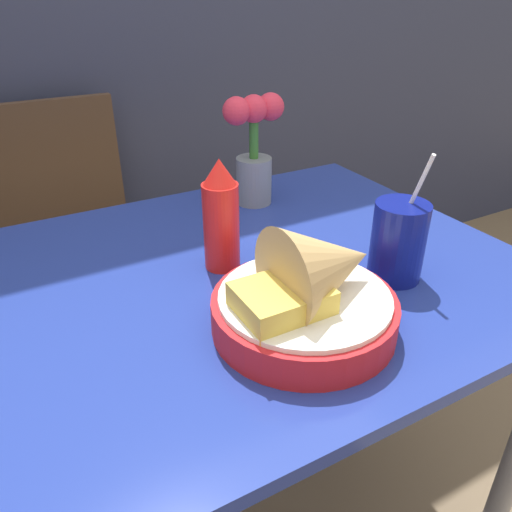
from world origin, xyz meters
TOP-DOWN VIEW (x-y plane):
  - dining_table at (0.00, 0.00)m, footprint 1.07×0.83m
  - chair_far_window at (-0.19, 0.78)m, footprint 0.40×0.40m
  - food_basket at (0.02, -0.20)m, footprint 0.29×0.29m
  - ketchup_bottle at (-0.02, 0.03)m, footprint 0.07×0.07m
  - drink_cup at (0.24, -0.16)m, footprint 0.10×0.10m
  - flower_vase at (0.18, 0.27)m, footprint 0.15×0.08m

SIDE VIEW (x-z plane):
  - chair_far_window at x=-0.19m, z-range 0.08..0.99m
  - dining_table at x=0.00m, z-range 0.27..1.01m
  - food_basket at x=0.02m, z-range 0.71..0.89m
  - drink_cup at x=0.24m, z-range 0.69..0.93m
  - ketchup_bottle at x=-0.02m, z-range 0.74..0.95m
  - flower_vase at x=0.18m, z-range 0.75..1.00m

